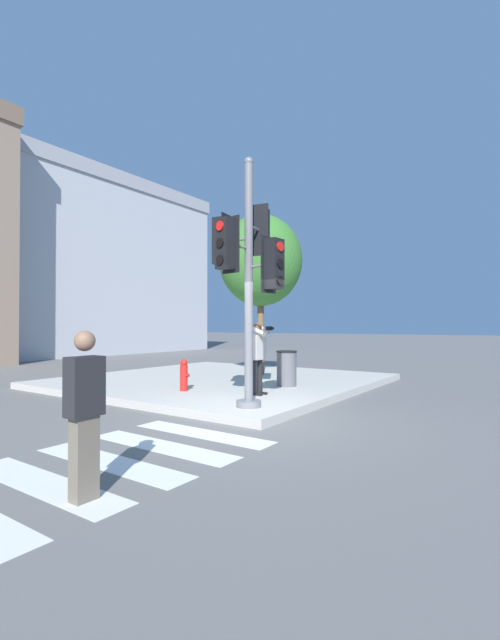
{
  "coord_description": "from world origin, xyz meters",
  "views": [
    {
      "loc": [
        -6.27,
        -4.26,
        1.68
      ],
      "look_at": [
        0.79,
        0.61,
        1.8
      ],
      "focal_mm": 24.0,
      "sensor_mm": 36.0,
      "label": 1
    }
  ],
  "objects": [
    {
      "name": "street_tree",
      "position": [
        4.87,
        3.02,
        3.71
      ],
      "size": [
        2.59,
        2.59,
        4.98
      ],
      "color": "brown",
      "rests_on": "sidewalk_corner"
    },
    {
      "name": "building_right",
      "position": [
        9.86,
        21.23,
        5.36
      ],
      "size": [
        15.51,
        10.8,
        10.69
      ],
      "color": "#BCBCC1",
      "rests_on": "ground_plane"
    },
    {
      "name": "ground_plane",
      "position": [
        0.0,
        0.0,
        0.0
      ],
      "size": [
        160.0,
        160.0,
        0.0
      ],
      "primitive_type": "plane",
      "color": "slate"
    },
    {
      "name": "traffic_signal_pole",
      "position": [
        0.26,
        0.33,
        2.88
      ],
      "size": [
        1.5,
        1.5,
        4.68
      ],
      "color": "slate",
      "rests_on": "sidewalk_corner"
    },
    {
      "name": "sidewalk_corner",
      "position": [
        3.5,
        3.5,
        0.08
      ],
      "size": [
        8.0,
        8.0,
        0.17
      ],
      "color": "#BCB7AD",
      "rests_on": "ground_plane"
    },
    {
      "name": "pedestrian_distant",
      "position": [
        -3.78,
        -0.61,
        0.87
      ],
      "size": [
        0.34,
        0.2,
        1.63
      ],
      "color": "#6B6051",
      "rests_on": "ground_plane"
    },
    {
      "name": "trash_bin",
      "position": [
        3.1,
        1.09,
        0.61
      ],
      "size": [
        0.52,
        0.52,
        0.88
      ],
      "color": "#5B5B60",
      "rests_on": "sidewalk_corner"
    },
    {
      "name": "fire_hydrant",
      "position": [
        1.05,
        2.66,
        0.53
      ],
      "size": [
        0.18,
        0.24,
        0.73
      ],
      "color": "red",
      "rests_on": "sidewalk_corner"
    },
    {
      "name": "person_photographer",
      "position": [
        1.56,
        0.93,
        1.11
      ],
      "size": [
        0.5,
        0.53,
        1.58
      ],
      "color": "black",
      "rests_on": "sidewalk_corner"
    }
  ]
}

